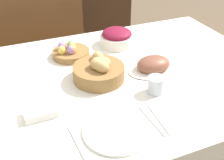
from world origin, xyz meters
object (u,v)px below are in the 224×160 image
(chair_far_center, at_px, (62,45))
(bread_basket, at_px, (99,71))
(beet_salad_bowl, at_px, (117,37))
(ham_platter, at_px, (153,65))
(egg_basket, at_px, (70,52))
(spoon, at_px, (159,119))
(drinking_cup, at_px, (156,85))
(butter_dish, at_px, (40,113))
(chair_far_left, at_px, (6,55))
(sideboard, at_px, (50,19))
(fork, at_px, (77,143))
(knife, at_px, (152,121))
(dinner_plate, at_px, (116,131))

(chair_far_center, height_order, bread_basket, chair_far_center)
(beet_salad_bowl, bearing_deg, ham_platter, -80.98)
(bread_basket, xyz_separation_m, ham_platter, (0.28, -0.03, -0.02))
(chair_far_center, xyz_separation_m, bread_basket, (-0.02, -0.90, 0.28))
(egg_basket, relative_size, spoon, 1.07)
(egg_basket, distance_m, drinking_cup, 0.53)
(bread_basket, height_order, butter_dish, bread_basket)
(bread_basket, xyz_separation_m, beet_salad_bowl, (0.22, 0.31, 0.00))
(bread_basket, height_order, spoon, bread_basket)
(egg_basket, bearing_deg, bread_basket, -76.60)
(bread_basket, relative_size, drinking_cup, 3.19)
(chair_far_left, distance_m, sideboard, 0.88)
(drinking_cup, relative_size, butter_dish, 0.61)
(chair_far_left, height_order, drinking_cup, chair_far_left)
(fork, height_order, spoon, same)
(knife, relative_size, butter_dish, 1.50)
(ham_platter, relative_size, beet_salad_bowl, 1.31)
(drinking_cup, bearing_deg, bread_basket, 134.67)
(drinking_cup, bearing_deg, dinner_plate, -147.34)
(egg_basket, distance_m, knife, 0.65)
(ham_platter, height_order, spoon, ham_platter)
(egg_basket, xyz_separation_m, fork, (-0.15, -0.63, -0.02))
(knife, bearing_deg, butter_dish, 150.19)
(egg_basket, bearing_deg, ham_platter, -40.94)
(bread_basket, distance_m, fork, 0.42)
(chair_far_center, bearing_deg, ham_platter, -74.37)
(drinking_cup, bearing_deg, spoon, -115.39)
(sideboard, bearing_deg, ham_platter, -83.04)
(chair_far_left, distance_m, butter_dish, 1.10)
(fork, bearing_deg, spoon, -3.08)
(fork, distance_m, spoon, 0.33)
(sideboard, xyz_separation_m, butter_dish, (-0.38, -1.81, 0.31))
(beet_salad_bowl, relative_size, dinner_plate, 0.80)
(chair_far_center, bearing_deg, dinner_plate, -93.67)
(ham_platter, xyz_separation_m, butter_dish, (-0.58, -0.14, -0.01))
(sideboard, xyz_separation_m, egg_basket, (-0.14, -1.37, 0.32))
(dinner_plate, bearing_deg, egg_basket, 89.87)
(sideboard, bearing_deg, dinner_plate, -93.96)
(beet_salad_bowl, relative_size, spoon, 1.07)
(chair_far_left, height_order, beet_salad_bowl, chair_far_left)
(sideboard, relative_size, spoon, 8.45)
(knife, bearing_deg, sideboard, 87.24)
(fork, bearing_deg, ham_platter, 31.17)
(chair_far_center, relative_size, dinner_plate, 4.08)
(chair_far_left, relative_size, butter_dish, 8.15)
(ham_platter, distance_m, beet_salad_bowl, 0.34)
(beet_salad_bowl, distance_m, fork, 0.80)
(knife, distance_m, butter_dish, 0.44)
(chair_far_left, bearing_deg, bread_basket, -65.51)
(ham_platter, bearing_deg, spoon, -115.89)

